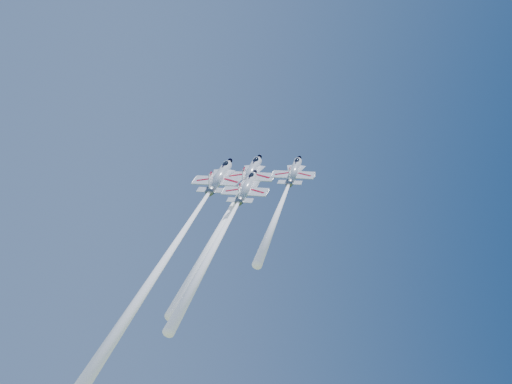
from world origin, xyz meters
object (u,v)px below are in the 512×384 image
object	(u,v)px
jet_lead	(229,212)
jet_left	(178,240)
jet_slot	(224,228)
jet_right	(283,198)

from	to	relation	value
jet_lead	jet_left	distance (m)	14.63
jet_left	jet_slot	size ratio (longest dim) A/B	1.42
jet_lead	jet_left	xyz separation A→B (m)	(-11.32, -6.34, -6.77)
jet_lead	jet_slot	bearing A→B (deg)	-80.57
jet_left	jet_slot	bearing A→B (deg)	21.09
jet_left	jet_right	world-z (taller)	jet_left
jet_lead	jet_slot	size ratio (longest dim) A/B	1.13
jet_right	jet_slot	xyz separation A→B (m)	(-12.33, -1.50, -6.83)
jet_right	jet_left	bearing A→B (deg)	-149.08
jet_left	jet_right	bearing A→B (deg)	30.92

